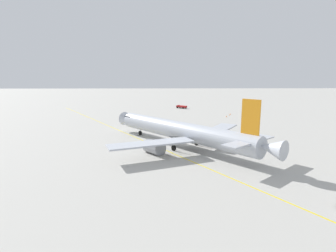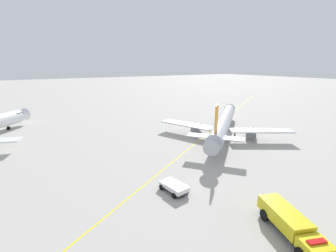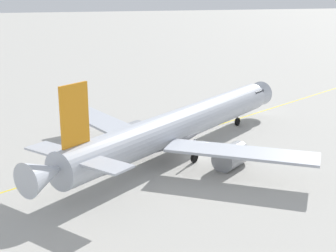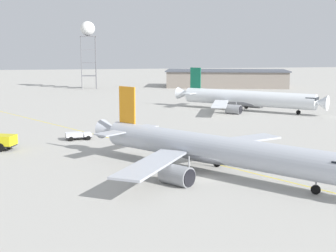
{
  "view_description": "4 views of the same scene",
  "coord_description": "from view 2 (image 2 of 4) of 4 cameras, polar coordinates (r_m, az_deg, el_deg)",
  "views": [
    {
      "loc": [
        -54.21,
        5.13,
        14.04
      ],
      "look_at": [
        -4.84,
        3.75,
        4.9
      ],
      "focal_mm": 27.93,
      "sensor_mm": 36.0,
      "label": 1
    },
    {
      "loc": [
        -46.09,
        -42.85,
        18.59
      ],
      "look_at": [
        -20.81,
        -1.44,
        5.68
      ],
      "focal_mm": 24.87,
      "sensor_mm": 36.0,
      "label": 2
    },
    {
      "loc": [
        -16.25,
        -51.51,
        19.1
      ],
      "look_at": [
        -1.95,
        5.29,
        2.11
      ],
      "focal_mm": 52.87,
      "sensor_mm": 36.0,
      "label": 3
    },
    {
      "loc": [
        58.33,
        -16.06,
        16.81
      ],
      "look_at": [
        -20.81,
        -1.44,
        3.37
      ],
      "focal_mm": 51.32,
      "sensor_mm": 36.0,
      "label": 4
    }
  ],
  "objects": [
    {
      "name": "airliner_main",
      "position": [
        64.11,
        13.4,
        0.52
      ],
      "size": [
        35.22,
        30.39,
        10.87
      ],
      "rotation": [
        0.0,
        0.0,
        0.69
      ],
      "color": "#B2B7C1",
      "rests_on": "ground_plane"
    },
    {
      "name": "fire_tender_truck",
      "position": [
        31.12,
        27.71,
        -20.25
      ],
      "size": [
        5.88,
        9.64,
        2.5
      ],
      "rotation": [
        0.0,
        0.0,
        4.34
      ],
      "color": "#232326",
      "rests_on": "ground_plane"
    },
    {
      "name": "pushback_tug_truck",
      "position": [
        36.03,
        1.54,
        -14.67
      ],
      "size": [
        3.1,
        4.83,
        1.3
      ],
      "rotation": [
        0.0,
        0.0,
        1.7
      ],
      "color": "#232326",
      "rests_on": "ground_plane"
    },
    {
      "name": "ground_plane",
      "position": [
        65.61,
        15.04,
        -2.08
      ],
      "size": [
        600.0,
        600.0,
        0.0
      ],
      "primitive_type": "plane",
      "color": "#ADAAA3"
    },
    {
      "name": "taxiway_centreline",
      "position": [
        66.04,
        9.78,
        -1.66
      ],
      "size": [
        150.99,
        92.17,
        0.01
      ],
      "rotation": [
        0.0,
        0.0,
        0.55
      ],
      "color": "yellow",
      "rests_on": "ground_plane"
    }
  ]
}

